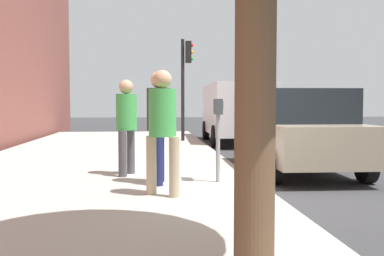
% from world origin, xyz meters
% --- Properties ---
extents(ground_plane, '(80.00, 80.00, 0.00)m').
position_xyz_m(ground_plane, '(0.00, 0.00, 0.00)').
color(ground_plane, '#38383A').
rests_on(ground_plane, ground).
extents(sidewalk_slab, '(28.00, 6.00, 0.15)m').
position_xyz_m(sidewalk_slab, '(0.00, 3.00, 0.07)').
color(sidewalk_slab, '#B7B2A8').
rests_on(sidewalk_slab, ground_plane).
extents(parking_meter, '(0.36, 0.12, 1.41)m').
position_xyz_m(parking_meter, '(0.28, 0.69, 1.17)').
color(parking_meter, gray).
rests_on(parking_meter, sidewalk_slab).
extents(pedestrian_at_meter, '(0.55, 0.41, 1.86)m').
position_xyz_m(pedestrian_at_meter, '(0.24, 1.68, 1.26)').
color(pedestrian_at_meter, '#191E4C').
rests_on(pedestrian_at_meter, sidewalk_slab).
extents(pedestrian_bystander, '(0.39, 0.47, 1.81)m').
position_xyz_m(pedestrian_bystander, '(-0.74, 1.65, 1.23)').
color(pedestrian_bystander, tan).
rests_on(pedestrian_bystander, sidewalk_slab).
extents(parking_officer, '(0.51, 0.39, 1.77)m').
position_xyz_m(parking_officer, '(1.18, 2.26, 1.20)').
color(parking_officer, '#47474C').
rests_on(parking_officer, sidewalk_slab).
extents(parked_sedan_near, '(4.45, 2.06, 1.77)m').
position_xyz_m(parked_sedan_near, '(2.15, -1.35, 0.89)').
color(parked_sedan_near, gray).
rests_on(parked_sedan_near, ground_plane).
extents(parked_van_far, '(5.26, 2.25, 2.18)m').
position_xyz_m(parked_van_far, '(9.16, -1.35, 1.26)').
color(parked_van_far, silver).
rests_on(parked_van_far, ground_plane).
extents(traffic_signal, '(0.24, 0.44, 3.60)m').
position_xyz_m(traffic_signal, '(8.68, 0.55, 2.58)').
color(traffic_signal, black).
rests_on(traffic_signal, sidewalk_slab).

